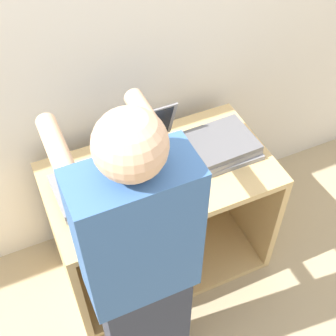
# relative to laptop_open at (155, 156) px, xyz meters

# --- Properties ---
(ground_plane) EXTENTS (12.00, 12.00, 0.00)m
(ground_plane) POSITION_rel_laptop_open_xyz_m (0.00, -0.36, -0.80)
(ground_plane) COLOR tan
(wall_back) EXTENTS (8.00, 0.05, 2.40)m
(wall_back) POSITION_rel_laptop_open_xyz_m (0.00, 0.35, 0.40)
(wall_back) COLOR silver
(wall_back) RESTS_ON ground_plane
(cart) EXTENTS (1.08, 0.61, 0.74)m
(cart) POSITION_rel_laptop_open_xyz_m (0.00, 0.01, -0.43)
(cart) COLOR tan
(cart) RESTS_ON ground_plane
(laptop_open) EXTENTS (0.30, 0.35, 0.27)m
(laptop_open) POSITION_rel_laptop_open_xyz_m (0.00, 0.00, 0.00)
(laptop_open) COLOR gray
(laptop_open) RESTS_ON cart
(laptop_stack_left) EXTENTS (0.33, 0.28, 0.08)m
(laptop_stack_left) POSITION_rel_laptop_open_xyz_m (-0.33, -0.06, -0.01)
(laptop_stack_left) COLOR #232326
(laptop_stack_left) RESTS_ON cart
(laptop_stack_right) EXTENTS (0.32, 0.27, 0.08)m
(laptop_stack_right) POSITION_rel_laptop_open_xyz_m (0.33, -0.05, -0.01)
(laptop_stack_right) COLOR gray
(laptop_stack_right) RESTS_ON cart
(person) EXTENTS (0.40, 0.53, 1.61)m
(person) POSITION_rel_laptop_open_xyz_m (-0.30, -0.56, 0.01)
(person) COLOR #2D3342
(person) RESTS_ON ground_plane
(inventory_tag) EXTENTS (0.06, 0.02, 0.01)m
(inventory_tag) POSITION_rel_laptop_open_xyz_m (-0.33, -0.12, 0.03)
(inventory_tag) COLOR red
(inventory_tag) RESTS_ON laptop_stack_left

